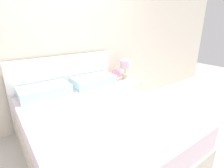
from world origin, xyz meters
The scene contains 6 objects.
ground_plane centered at (0.00, 0.00, 0.00)m, with size 12.00×12.00×0.00m, color #BCB7B2.
wall_back centered at (0.00, 0.07, 1.30)m, with size 8.00×0.06×2.60m.
bed centered at (0.00, -0.94, 0.32)m, with size 1.62×2.01×1.08m.
nightstand centered at (1.05, -0.24, 0.27)m, with size 0.42×0.47×0.54m.
table_lamp centered at (1.12, -0.15, 0.79)m, with size 0.20×0.20×0.36m.
flower_vase centered at (0.91, -0.17, 0.69)m, with size 0.16×0.16×0.24m.
Camera 1 is at (-0.92, -2.57, 1.55)m, focal length 28.00 mm.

